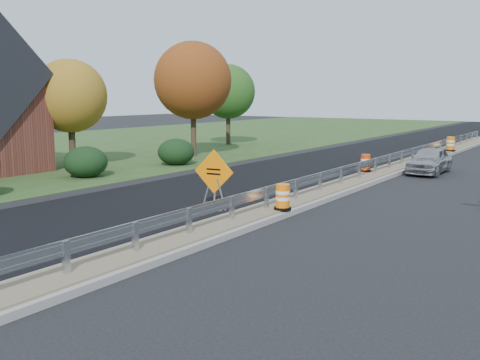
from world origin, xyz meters
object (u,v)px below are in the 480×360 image
Objects in this scene: barrel_median_mid at (365,163)px; barrel_median_near at (283,197)px; car_silver at (430,160)px; barrel_median_far at (451,144)px; caution_sign at (214,195)px.

barrel_median_near is at bearing -83.73° from barrel_median_mid.
car_silver is at bearing 48.78° from barrel_median_mid.
barrel_median_far is 10.04m from car_silver.
caution_sign is 0.53× the size of car_silver.
barrel_median_far reaches higher than barrel_median_mid.
barrel_median_far is at bearing 97.29° from car_silver.
barrel_median_mid is at bearing 76.37° from caution_sign.
car_silver is at bearing 68.02° from caution_sign.
barrel_median_near is 22.65m from barrel_median_far.
caution_sign is 2.50m from barrel_median_near.
barrel_median_near is 12.75m from car_silver.
barrel_median_far is (1.02, 12.63, 0.05)m from barrel_median_mid.
car_silver is at bearing -82.41° from barrel_median_far.
caution_sign reaches higher than barrel_median_far.
barrel_median_near is at bearing 4.94° from caution_sign.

